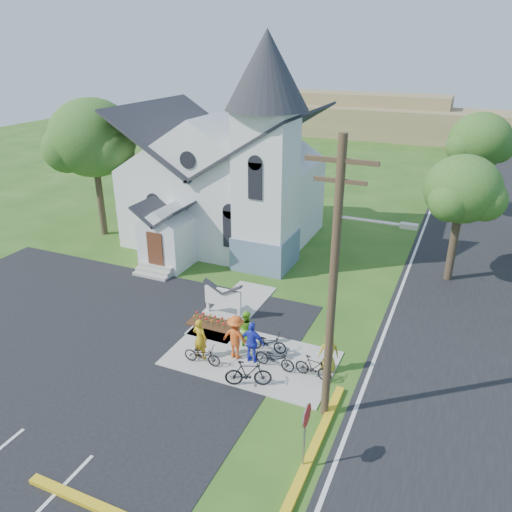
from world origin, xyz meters
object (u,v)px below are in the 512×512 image
at_px(stop_sign, 306,424).
at_px(cyclist_4, 329,353).
at_px(bike_0, 202,355).
at_px(bike_2, 268,342).
at_px(bike_1, 248,373).
at_px(bike_3, 313,367).
at_px(cyclist_0, 200,339).
at_px(cyclist_1, 246,328).
at_px(utility_pole, 335,279).
at_px(cyclist_2, 252,342).
at_px(church_sign, 223,298).
at_px(bike_4, 275,358).
at_px(cyclist_3, 236,337).

relative_size(stop_sign, cyclist_4, 1.47).
relative_size(bike_0, bike_2, 0.98).
xyz_separation_m(bike_1, bike_3, (2.15, 1.48, -0.08)).
height_order(cyclist_0, cyclist_1, cyclist_0).
relative_size(cyclist_1, bike_3, 1.08).
distance_m(cyclist_1, bike_2, 1.12).
height_order(utility_pole, stop_sign, utility_pole).
height_order(bike_0, cyclist_2, cyclist_2).
bearing_deg(church_sign, bike_4, -37.22).
bearing_deg(bike_4, stop_sign, -144.06).
relative_size(bike_3, cyclist_4, 0.93).
xyz_separation_m(cyclist_3, bike_3, (3.42, -0.04, -0.51)).
bearing_deg(stop_sign, bike_0, 147.87).
xyz_separation_m(stop_sign, cyclist_1, (-4.53, 5.50, -0.88)).
bearing_deg(cyclist_1, cyclist_3, 104.97).
relative_size(stop_sign, bike_4, 1.41).
relative_size(stop_sign, cyclist_2, 1.34).
distance_m(stop_sign, bike_4, 5.40).
relative_size(cyclist_0, bike_4, 1.05).
distance_m(cyclist_2, bike_2, 1.11).
bearing_deg(cyclist_4, stop_sign, 75.60).
xyz_separation_m(bike_0, bike_3, (4.49, 0.95, 0.04)).
distance_m(utility_pole, bike_4, 5.86).
xyz_separation_m(cyclist_0, bike_1, (2.62, -0.89, -0.37)).
bearing_deg(bike_2, bike_0, 128.02).
relative_size(church_sign, bike_3, 1.40).
distance_m(bike_0, bike_3, 4.59).
height_order(cyclist_1, bike_4, cyclist_1).
bearing_deg(bike_4, bike_1, 164.53).
bearing_deg(stop_sign, church_sign, 131.88).
bearing_deg(church_sign, bike_0, -75.35).
xyz_separation_m(church_sign, bike_4, (3.87, -2.94, -0.52)).
bearing_deg(bike_4, church_sign, 56.94).
bearing_deg(bike_1, bike_2, -17.72).
height_order(stop_sign, cyclist_1, stop_sign).
distance_m(utility_pole, cyclist_1, 6.93).
xyz_separation_m(utility_pole, stop_sign, (0.07, -2.70, -3.62)).
height_order(bike_1, bike_2, bike_1).
relative_size(utility_pole, bike_2, 5.96).
relative_size(church_sign, utility_pole, 0.22).
xyz_separation_m(bike_0, cyclist_4, (4.89, 1.64, 0.41)).
bearing_deg(cyclist_0, church_sign, -71.95).
height_order(stop_sign, bike_2, stop_sign).
height_order(cyclist_3, cyclist_4, cyclist_3).
bearing_deg(bike_2, bike_1, -179.23).
bearing_deg(stop_sign, bike_2, 122.62).
height_order(bike_0, cyclist_4, cyclist_4).
bearing_deg(bike_4, cyclist_3, 92.30).
bearing_deg(cyclist_0, bike_2, -140.79).
bearing_deg(utility_pole, bike_3, 120.83).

